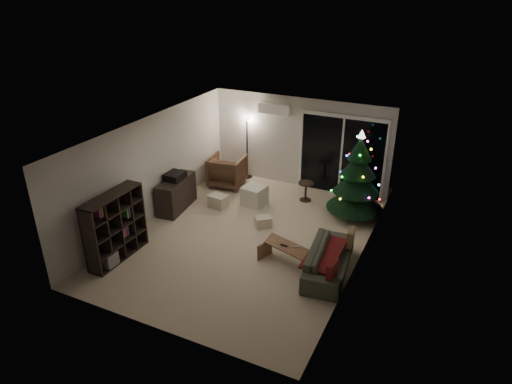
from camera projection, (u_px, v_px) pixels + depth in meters
room at (291, 177)px, 10.90m from camera, size 6.50×7.51×2.60m
bookshelf at (109, 225)px, 9.37m from camera, size 0.57×1.50×1.46m
media_cabinet at (176, 194)px, 11.46m from camera, size 0.63×1.34×0.81m
stereo at (175, 176)px, 11.25m from camera, size 0.41×0.48×0.17m
armchair at (227, 171)px, 12.74m from camera, size 1.04×1.07×0.87m
ottoman at (254, 195)px, 11.75m from camera, size 0.61×0.61×0.49m
cardboard_box_a at (218, 201)px, 11.65m from camera, size 0.49×0.40×0.32m
cardboard_box_b at (263, 222)px, 10.72m from camera, size 0.46×0.45×0.26m
side_table at (306, 192)px, 11.93m from camera, size 0.52×0.52×0.51m
floor_lamp at (247, 147)px, 13.05m from camera, size 0.29×0.29×1.84m
sofa at (329, 260)px, 9.03m from camera, size 0.95×1.96×0.55m
sofa_throw at (324, 253)px, 9.02m from camera, size 0.59×1.36×0.05m
cushion_a at (351, 237)px, 9.37m from camera, size 0.14×0.37×0.36m
cushion_b at (332, 271)px, 8.31m from camera, size 0.13×0.37×0.36m
coffee_table at (291, 256)px, 9.31m from camera, size 1.30×0.77×0.39m
remote_a at (284, 245)px, 9.28m from camera, size 0.15×0.05×0.02m
remote_b at (296, 247)px, 9.22m from camera, size 0.15×0.09×0.02m
christmas_tree at (358, 175)px, 10.75m from camera, size 1.79×1.79×2.22m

